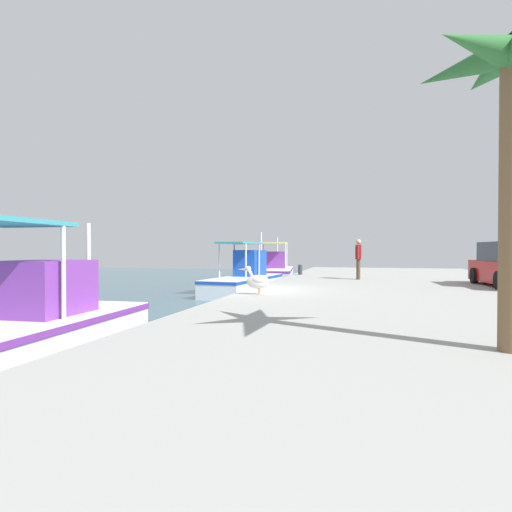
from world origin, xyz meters
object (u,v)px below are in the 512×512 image
at_px(parked_car, 512,266).
at_px(mooring_bollard_second, 300,270).
at_px(fishing_boat_third, 275,272).
at_px(fisherman_standing, 358,257).
at_px(fishing_boat_second, 245,279).
at_px(pelican, 258,281).
at_px(fishing_boat_nearest, 20,331).

bearing_deg(parked_car, mooring_bollard_second, 57.89).
bearing_deg(fishing_boat_third, parked_car, -133.26).
bearing_deg(fisherman_standing, fishing_boat_second, 83.92).
relative_size(fisherman_standing, mooring_bollard_second, 3.44).
distance_m(fishing_boat_second, fishing_boat_third, 7.02).
distance_m(fisherman_standing, mooring_bollard_second, 4.13).
bearing_deg(pelican, fishing_boat_third, 10.17).
relative_size(fishing_boat_nearest, fishing_boat_third, 0.86).
height_order(fishing_boat_nearest, fishing_boat_second, fishing_boat_second).
xyz_separation_m(fishing_boat_second, parked_car, (-2.95, -10.53, 0.84)).
bearing_deg(fishing_boat_third, fisherman_standing, -144.88).
bearing_deg(fishing_boat_second, pelican, -161.48).
xyz_separation_m(fishing_boat_second, fishing_boat_third, (7.02, 0.06, 0.00)).
distance_m(fishing_boat_nearest, pelican, 6.37).
relative_size(fishing_boat_nearest, fisherman_standing, 3.35).
bearing_deg(fisherman_standing, fishing_boat_nearest, 156.35).
height_order(fishing_boat_nearest, fishing_boat_third, fishing_boat_third).
height_order(fishing_boat_nearest, mooring_bollard_second, fishing_boat_nearest).
xyz_separation_m(fishing_boat_third, fisherman_standing, (-7.58, -5.33, 1.10)).
relative_size(parked_car, mooring_bollard_second, 8.29).
xyz_separation_m(fishing_boat_third, parked_car, (-9.96, -10.59, 0.84)).
xyz_separation_m(fishing_boat_nearest, parked_car, (10.41, -10.86, 0.86)).
bearing_deg(fishing_boat_second, mooring_bollard_second, -46.10).
bearing_deg(pelican, fishing_boat_second, 18.52).
distance_m(fishing_boat_third, fisherman_standing, 9.33).
bearing_deg(mooring_bollard_second, fisherman_standing, -133.10).
bearing_deg(pelican, parked_car, -58.95).
bearing_deg(parked_car, fishing_boat_third, 46.74).
relative_size(pelican, parked_car, 0.23).
bearing_deg(mooring_bollard_second, fishing_boat_nearest, 170.39).
relative_size(fishing_boat_nearest, pelican, 6.14).
distance_m(fishing_boat_second, parked_car, 10.97).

